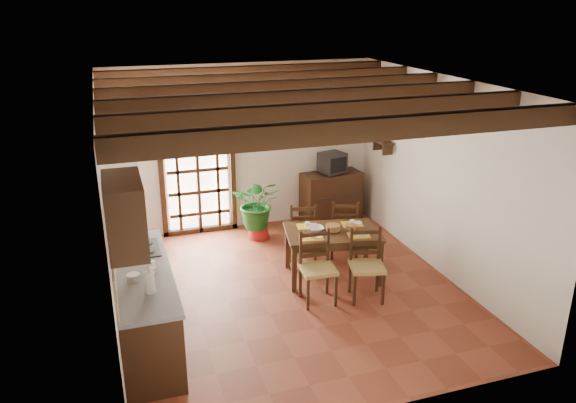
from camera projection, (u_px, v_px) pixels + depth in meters
name	position (u px, v px, depth m)	size (l,w,h in m)	color
ground_plane	(290.00, 291.00, 7.67)	(5.00, 5.00, 0.00)	brown
room_shell	(290.00, 163.00, 7.05)	(4.52, 5.02, 2.81)	silver
ceiling_beams	(291.00, 93.00, 6.75)	(4.50, 4.34, 0.20)	black
french_door	(197.00, 166.00, 9.21)	(1.26, 0.11, 2.32)	white
kitchen_counter	(145.00, 305.00, 6.39)	(0.64, 2.25, 1.38)	black
upper_cabinet	(125.00, 215.00, 5.27)	(0.35, 0.80, 0.70)	black
range_hood	(122.00, 186.00, 6.43)	(0.38, 0.60, 0.54)	white
counter_items	(140.00, 263.00, 6.31)	(0.50, 1.43, 0.25)	black
dining_table	(333.00, 237.00, 7.86)	(1.44, 1.07, 0.71)	#3B2413
chair_near_left	(317.00, 281.00, 7.32)	(0.46, 0.44, 0.95)	#AB9049
chair_near_right	(366.00, 278.00, 7.39)	(0.52, 0.51, 0.94)	#AB9049
chair_far_left	(302.00, 240.00, 8.56)	(0.51, 0.50, 0.92)	#AB9049
chair_far_right	(344.00, 238.00, 8.63)	(0.55, 0.54, 0.93)	#AB9049
table_setting	(333.00, 232.00, 7.84)	(0.95, 0.63, 0.09)	gold
table_bowl	(316.00, 229.00, 7.84)	(0.22, 0.22, 0.05)	white
sideboard	(331.00, 197.00, 9.95)	(1.05, 0.47, 0.89)	black
crt_tv	(332.00, 163.00, 9.72)	(0.48, 0.46, 0.35)	black
fuse_box	(327.00, 122.00, 9.73)	(0.25, 0.03, 0.32)	white
plant_pot	(258.00, 231.00, 9.34)	(0.37, 0.37, 0.23)	maroon
potted_plant	(258.00, 205.00, 9.18)	(2.02, 1.73, 2.25)	#144C19
wall_shelf	(383.00, 144.00, 9.21)	(0.20, 0.42, 0.20)	black
shelf_vase	(383.00, 136.00, 9.16)	(0.15, 0.15, 0.15)	#B2BFB2
shelf_flowers	(384.00, 123.00, 9.09)	(0.14, 0.14, 0.36)	gold
framed_picture	(390.00, 111.00, 9.05)	(0.03, 0.32, 0.32)	brown
pendant_lamp	(333.00, 133.00, 7.45)	(0.36, 0.36, 0.84)	black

